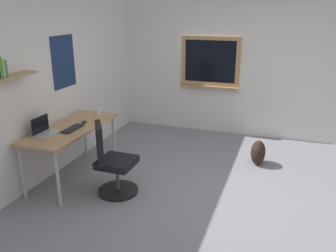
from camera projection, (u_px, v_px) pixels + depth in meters
ground_plane at (220, 195)px, 4.48m from camera, size 5.20×5.20×0.00m
wall_back at (49, 83)px, 4.82m from camera, size 5.00×0.30×2.60m
wall_right at (249, 65)px, 6.25m from camera, size 0.22×5.00×2.60m
desk at (71, 132)px, 4.76m from camera, size 1.54×0.64×0.75m
office_chair at (112, 164)px, 4.41m from camera, size 0.56×0.57×0.95m
laptop at (45, 130)px, 4.45m from camera, size 0.31×0.21×0.23m
keyboard at (73, 129)px, 4.64m from camera, size 0.37×0.13×0.02m
computer_mouse at (84, 122)px, 4.88m from camera, size 0.10×0.06×0.03m
coffee_mug at (98, 111)px, 5.31m from camera, size 0.08×0.08×0.09m
backpack at (258, 152)px, 5.32m from camera, size 0.32×0.22×0.37m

